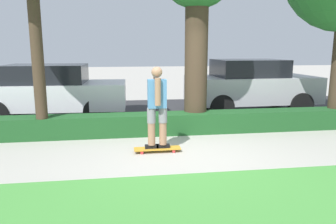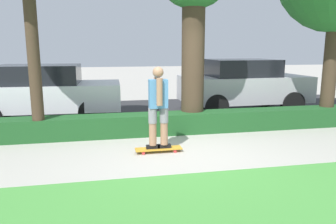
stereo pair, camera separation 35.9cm
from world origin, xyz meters
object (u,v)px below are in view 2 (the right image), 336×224
at_px(skateboard, 159,149).
at_px(skater_person, 158,106).
at_px(parked_car_front, 44,92).
at_px(parked_car_middle, 243,85).

height_order(skateboard, skater_person, skater_person).
relative_size(skateboard, parked_car_front, 0.22).
relative_size(parked_car_front, parked_car_middle, 1.05).
xyz_separation_m(parked_car_front, parked_car_middle, (5.91, 0.18, 0.05)).
bearing_deg(parked_car_front, skater_person, -50.40).
xyz_separation_m(skateboard, skater_person, (0.00, -0.00, 0.85)).
height_order(parked_car_front, parked_car_middle, parked_car_middle).
height_order(skater_person, parked_car_middle, skater_person).
xyz_separation_m(skateboard, parked_car_middle, (3.31, 3.53, 0.80)).
distance_m(skater_person, parked_car_front, 4.24).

